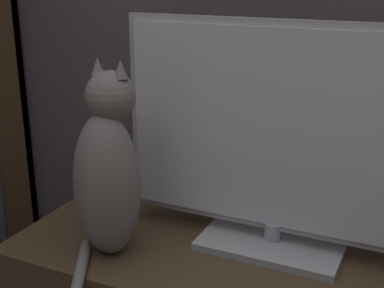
{
  "coord_description": "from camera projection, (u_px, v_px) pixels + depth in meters",
  "views": [
    {
      "loc": [
        0.3,
        -0.27,
        1.18
      ],
      "look_at": [
        -0.25,
        0.88,
        0.75
      ],
      "focal_mm": 50.0,
      "sensor_mm": 36.0,
      "label": 1
    }
  ],
  "objects": [
    {
      "name": "tv",
      "position": [
        278.0,
        142.0,
        1.36
      ],
      "size": [
        0.85,
        0.23,
        0.6
      ],
      "color": "#B7B7BC",
      "rests_on": "tv_stand"
    },
    {
      "name": "cat",
      "position": [
        108.0,
        173.0,
        1.36
      ],
      "size": [
        0.19,
        0.32,
        0.51
      ],
      "rotation": [
        0.0,
        0.0,
        -0.08
      ],
      "color": "gray",
      "rests_on": "tv_stand"
    }
  ]
}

